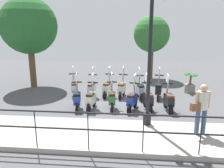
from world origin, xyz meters
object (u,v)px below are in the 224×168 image
(scooter_near_0, at_px, (169,100))
(scooter_near_4, at_px, (91,99))
(scooter_near_3, at_px, (112,98))
(tree_distant, at_px, (152,35))
(scooter_near_5, at_px, (77,98))
(scooter_far_2, at_px, (122,88))
(lamp_post_near, at_px, (149,65))
(pedestrian_with_bag, at_px, (202,106))
(scooter_far_5, at_px, (74,87))
(scooter_far_3, at_px, (108,88))
(tree_large, at_px, (29,26))
(scooter_far_4, at_px, (92,89))
(scooter_near_2, at_px, (132,100))
(potted_palm, at_px, (190,84))
(scooter_near_1, at_px, (148,99))
(scooter_far_0, at_px, (158,89))
(scooter_far_1, at_px, (140,90))

(scooter_near_0, distance_m, scooter_near_4, 3.23)
(scooter_near_3, bearing_deg, tree_distant, -23.95)
(tree_distant, height_order, scooter_near_3, tree_distant)
(tree_distant, relative_size, scooter_near_5, 2.76)
(scooter_near_3, height_order, scooter_far_2, same)
(lamp_post_near, distance_m, pedestrian_with_bag, 2.02)
(scooter_far_5, bearing_deg, tree_distant, -57.11)
(lamp_post_near, relative_size, tree_distant, 1.08)
(lamp_post_near, relative_size, scooter_far_3, 2.99)
(tree_large, height_order, scooter_far_4, tree_large)
(scooter_near_2, bearing_deg, potted_palm, -28.01)
(potted_palm, xyz_separation_m, scooter_far_3, (-1.25, 4.35, 0.04))
(scooter_near_1, distance_m, scooter_far_3, 2.55)
(potted_palm, xyz_separation_m, scooter_far_5, (-1.33, 6.06, 0.04))
(scooter_far_5, bearing_deg, scooter_far_0, -105.80)
(scooter_near_0, xyz_separation_m, scooter_far_4, (1.53, 3.50, 0.00))
(potted_palm, height_order, scooter_near_5, scooter_near_5)
(scooter_far_3, bearing_deg, scooter_near_4, 179.89)
(scooter_far_2, xyz_separation_m, scooter_far_4, (-0.21, 1.48, 0.00))
(scooter_near_4, xyz_separation_m, scooter_far_5, (1.79, 1.22, 0.00))
(tree_large, distance_m, scooter_far_4, 5.30)
(tree_large, distance_m, scooter_far_0, 7.98)
(tree_large, height_order, scooter_far_0, tree_large)
(potted_palm, distance_m, scooter_near_2, 4.37)
(scooter_near_1, relative_size, scooter_near_4, 1.00)
(tree_large, bearing_deg, scooter_near_4, -130.59)
(scooter_near_3, relative_size, scooter_far_5, 1.00)
(scooter_near_1, xyz_separation_m, scooter_near_3, (-0.00, 1.52, 0.00))
(scooter_far_0, height_order, scooter_far_2, same)
(scooter_near_1, xyz_separation_m, scooter_far_1, (1.50, 0.28, 0.00))
(scooter_near_0, bearing_deg, scooter_far_1, 28.32)
(potted_palm, relative_size, scooter_near_5, 0.69)
(scooter_near_0, distance_m, scooter_far_4, 3.82)
(scooter_near_4, bearing_deg, scooter_far_3, -9.02)
(scooter_far_3, height_order, scooter_far_4, same)
(pedestrian_with_bag, distance_m, scooter_far_1, 4.26)
(scooter_far_1, relative_size, scooter_far_2, 1.00)
(scooter_near_5, bearing_deg, scooter_far_2, -56.29)
(pedestrian_with_bag, xyz_separation_m, tree_distant, (8.81, 0.86, 1.93))
(tree_distant, bearing_deg, scooter_near_0, -177.59)
(scooter_near_2, distance_m, scooter_near_3, 0.88)
(scooter_far_4, bearing_deg, pedestrian_with_bag, -130.41)
(potted_palm, distance_m, scooter_near_5, 6.28)
(scooter_far_3, distance_m, scooter_far_5, 1.71)
(pedestrian_with_bag, bearing_deg, scooter_near_1, 15.27)
(scooter_near_4, height_order, scooter_far_5, same)
(scooter_near_5, distance_m, scooter_far_5, 1.89)
(scooter_near_3, height_order, scooter_near_5, same)
(scooter_near_0, distance_m, scooter_far_5, 4.75)
(scooter_near_4, xyz_separation_m, scooter_far_1, (1.67, -2.10, 0.00))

